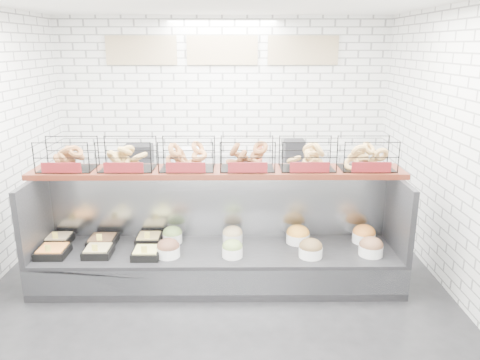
{
  "coord_description": "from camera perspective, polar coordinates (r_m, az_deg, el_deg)",
  "views": [
    {
      "loc": [
        0.21,
        -4.47,
        2.58
      ],
      "look_at": [
        0.25,
        0.45,
        1.15
      ],
      "focal_mm": 35.0,
      "sensor_mm": 36.0,
      "label": 1
    }
  ],
  "objects": [
    {
      "name": "ground",
      "position": [
        5.17,
        -2.8,
        -13.8
      ],
      "size": [
        5.5,
        5.5,
        0.0
      ],
      "primitive_type": "plane",
      "color": "black",
      "rests_on": "ground"
    },
    {
      "name": "room_shell",
      "position": [
        5.1,
        -2.84,
        10.28
      ],
      "size": [
        5.02,
        5.51,
        3.01
      ],
      "color": "silver",
      "rests_on": "ground"
    },
    {
      "name": "display_case",
      "position": [
        5.32,
        -2.61,
        -8.88
      ],
      "size": [
        4.0,
        0.9,
        1.2
      ],
      "color": "black",
      "rests_on": "ground"
    },
    {
      "name": "bagel_shelf",
      "position": [
        5.13,
        -2.74,
        2.73
      ],
      "size": [
        4.1,
        0.5,
        0.4
      ],
      "color": "#40160D",
      "rests_on": "display_case"
    },
    {
      "name": "prep_counter",
      "position": [
        7.22,
        -2.13,
        -0.84
      ],
      "size": [
        4.0,
        0.6,
        1.2
      ],
      "color": "#93969B",
      "rests_on": "ground"
    }
  ]
}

